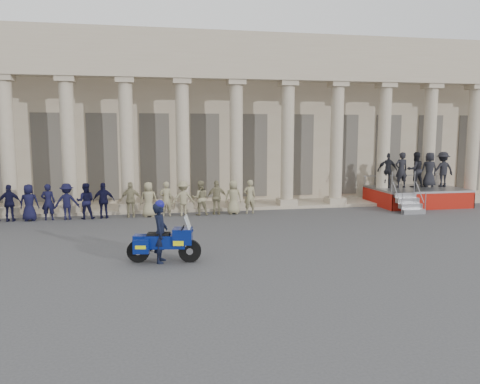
% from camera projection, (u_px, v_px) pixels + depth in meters
% --- Properties ---
extents(ground, '(90.00, 90.00, 0.00)m').
position_uv_depth(ground, '(241.00, 250.00, 15.19)').
color(ground, '#3D3D3F').
rests_on(ground, ground).
extents(building, '(40.00, 12.50, 9.00)m').
position_uv_depth(building, '(196.00, 120.00, 28.97)').
color(building, tan).
rests_on(building, ground).
extents(officer_rank, '(16.74, 0.60, 1.59)m').
position_uv_depth(officer_rank, '(62.00, 202.00, 20.37)').
color(officer_rank, black).
rests_on(officer_rank, ground).
extents(reviewing_stand, '(4.50, 4.26, 2.76)m').
position_uv_depth(reviewing_stand, '(419.00, 176.00, 24.45)').
color(reviewing_stand, gray).
rests_on(reviewing_stand, ground).
extents(motorcycle, '(2.18, 1.02, 1.41)m').
position_uv_depth(motorcycle, '(165.00, 242.00, 13.77)').
color(motorcycle, black).
rests_on(motorcycle, ground).
extents(rider, '(0.53, 0.71, 1.87)m').
position_uv_depth(rider, '(160.00, 231.00, 13.73)').
color(rider, black).
rests_on(rider, ground).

